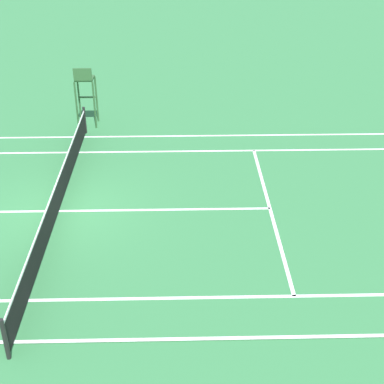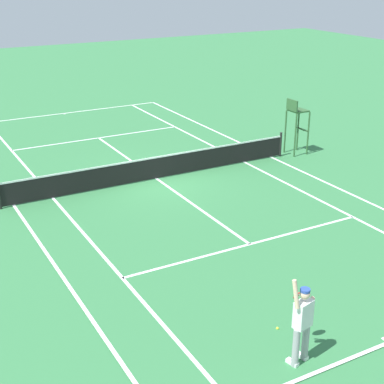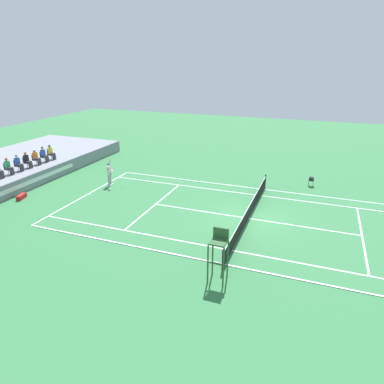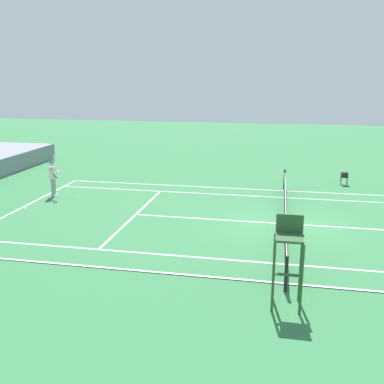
# 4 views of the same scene
# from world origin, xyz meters

# --- Properties ---
(ground_plane) EXTENTS (80.00, 80.00, 0.00)m
(ground_plane) POSITION_xyz_m (0.00, 0.00, 0.00)
(ground_plane) COLOR #337542
(court) EXTENTS (11.08, 23.88, 0.03)m
(court) POSITION_xyz_m (0.00, 0.00, 0.01)
(court) COLOR #337542
(court) RESTS_ON ground
(net) EXTENTS (11.98, 0.10, 1.07)m
(net) POSITION_xyz_m (0.00, 0.00, 0.52)
(net) COLOR black
(net) RESTS_ON ground
(tennis_player) EXTENTS (0.74, 0.75, 2.08)m
(tennis_player) POSITION_xyz_m (2.18, 11.44, 0.99)
(tennis_player) COLOR #9E9EA3
(tennis_player) RESTS_ON ground
(tennis_ball) EXTENTS (0.07, 0.07, 0.07)m
(tennis_ball) POSITION_xyz_m (1.87, 10.27, 0.03)
(tennis_ball) COLOR #D1E533
(tennis_ball) RESTS_ON ground
(umpire_chair) EXTENTS (0.77, 0.77, 2.44)m
(umpire_chair) POSITION_xyz_m (-6.72, 0.00, 1.56)
(umpire_chair) COLOR #2D562D
(umpire_chair) RESTS_ON ground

